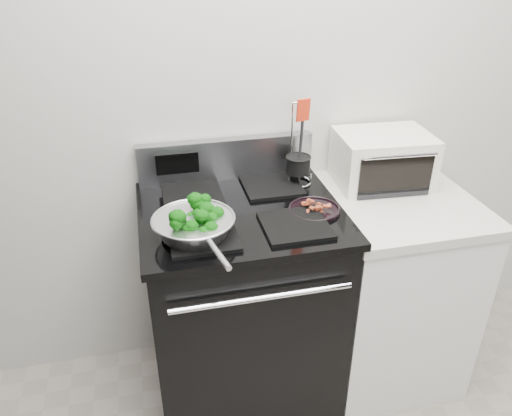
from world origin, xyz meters
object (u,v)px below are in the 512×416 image
object	(u,v)px
bacon_plate	(314,207)
toaster_oven	(382,159)
utensil_holder	(298,169)
gas_range	(242,302)
skillet	(194,225)

from	to	relation	value
bacon_plate	toaster_oven	size ratio (longest dim) A/B	0.49
bacon_plate	utensil_holder	world-z (taller)	utensil_holder
gas_range	toaster_oven	bearing A→B (deg)	13.31
gas_range	utensil_holder	xyz separation A→B (m)	(0.29, 0.18, 0.53)
gas_range	utensil_holder	distance (m)	0.63
gas_range	utensil_holder	size ratio (longest dim) A/B	3.01
gas_range	utensil_holder	bearing A→B (deg)	31.53
skillet	bacon_plate	size ratio (longest dim) A/B	2.32
gas_range	toaster_oven	distance (m)	0.88
gas_range	utensil_holder	world-z (taller)	utensil_holder
utensil_holder	toaster_oven	xyz separation A→B (m)	(0.38, -0.02, 0.02)
skillet	bacon_plate	world-z (taller)	skillet
gas_range	skillet	xyz separation A→B (m)	(-0.20, -0.16, 0.51)
gas_range	bacon_plate	bearing A→B (deg)	-15.21
toaster_oven	skillet	bearing A→B (deg)	-156.37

